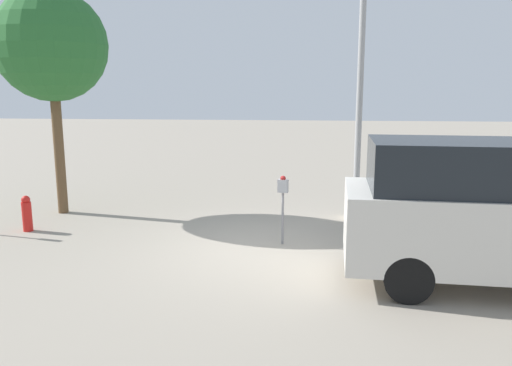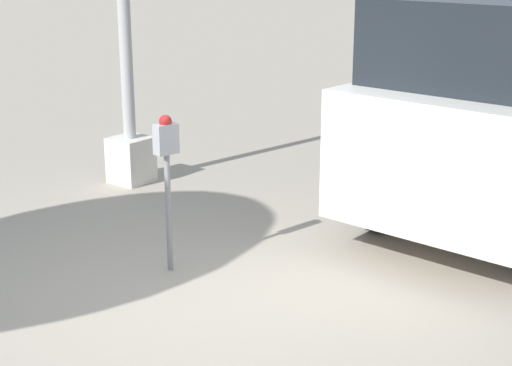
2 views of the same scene
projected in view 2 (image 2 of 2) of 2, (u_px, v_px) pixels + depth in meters
The scene contains 3 objects.
ground_plane at pixel (168, 298), 6.42m from camera, with size 80.00×80.00×0.00m, color gray.
parking_meter_near at pixel (167, 157), 6.66m from camera, with size 0.22×0.15×1.41m.
lamp_post at pixel (124, 23), 8.95m from camera, with size 0.44×0.44×6.08m.
Camera 2 is at (-4.20, -4.13, 2.80)m, focal length 55.00 mm.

